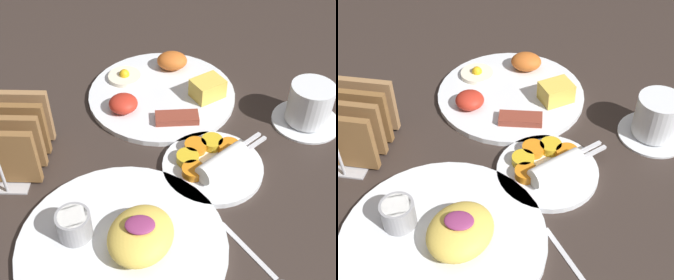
% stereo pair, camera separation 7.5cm
% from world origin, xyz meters
% --- Properties ---
extents(ground_plane, '(3.00, 3.00, 0.00)m').
position_xyz_m(ground_plane, '(0.00, 0.00, 0.00)').
color(ground_plane, '#332823').
extents(plate_breakfast, '(0.28, 0.28, 0.05)m').
position_xyz_m(plate_breakfast, '(0.08, 0.19, 0.01)').
color(plate_breakfast, white).
rests_on(plate_breakfast, ground_plane).
extents(plate_condiments, '(0.17, 0.16, 0.04)m').
position_xyz_m(plate_condiments, '(0.16, 0.01, 0.01)').
color(plate_condiments, white).
rests_on(plate_condiments, ground_plane).
extents(plate_foreground, '(0.29, 0.29, 0.06)m').
position_xyz_m(plate_foreground, '(0.03, -0.15, 0.01)').
color(plate_foreground, white).
rests_on(plate_foreground, ground_plane).
extents(toast_rack, '(0.10, 0.15, 0.10)m').
position_xyz_m(toast_rack, '(-0.15, 0.01, 0.05)').
color(toast_rack, '#B7B7BC').
rests_on(toast_rack, ground_plane).
extents(coffee_cup, '(0.12, 0.12, 0.08)m').
position_xyz_m(coffee_cup, '(0.33, 0.12, 0.04)').
color(coffee_cup, white).
rests_on(coffee_cup, ground_plane).
extents(teaspoon, '(0.09, 0.11, 0.01)m').
position_xyz_m(teaspoon, '(0.22, -0.18, 0.00)').
color(teaspoon, silver).
rests_on(teaspoon, ground_plane).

